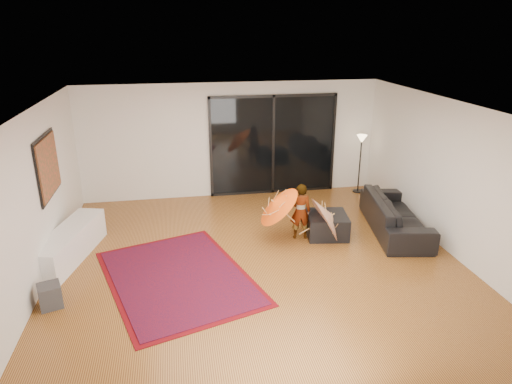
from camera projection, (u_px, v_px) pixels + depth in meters
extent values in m
plane|color=#A66B2D|center=(258.00, 263.00, 7.99)|extent=(7.00, 7.00, 0.00)
plane|color=white|center=(259.00, 108.00, 7.05)|extent=(7.00, 7.00, 0.00)
plane|color=silver|center=(231.00, 140.00, 10.75)|extent=(7.00, 0.00, 7.00)
plane|color=silver|center=(326.00, 315.00, 4.29)|extent=(7.00, 0.00, 7.00)
plane|color=silver|center=(33.00, 204.00, 6.94)|extent=(0.00, 7.00, 7.00)
plane|color=silver|center=(452.00, 178.00, 8.10)|extent=(0.00, 7.00, 7.00)
cube|color=black|center=(273.00, 145.00, 10.94)|extent=(3.00, 0.04, 2.40)
cube|color=black|center=(274.00, 96.00, 10.52)|extent=(3.06, 0.06, 0.06)
cube|color=black|center=(273.00, 191.00, 11.33)|extent=(3.06, 0.06, 0.06)
cube|color=black|center=(273.00, 145.00, 10.92)|extent=(0.06, 0.06, 2.40)
cube|color=black|center=(47.00, 166.00, 7.76)|extent=(0.02, 1.28, 1.08)
cube|color=#1E4C2A|center=(49.00, 166.00, 7.77)|extent=(0.03, 1.18, 0.98)
cube|color=white|center=(70.00, 244.00, 8.05)|extent=(0.99, 2.05, 0.55)
cube|color=#424244|center=(50.00, 296.00, 6.69)|extent=(0.40, 0.40, 0.36)
cube|color=#5C070D|center=(178.00, 277.00, 7.51)|extent=(2.92, 3.47, 0.01)
cube|color=maroon|center=(178.00, 277.00, 7.51)|extent=(2.72, 3.27, 0.02)
imported|color=black|center=(395.00, 215.00, 9.13)|extent=(1.32, 2.47, 0.68)
cube|color=black|center=(327.00, 225.00, 8.96)|extent=(0.88, 0.88, 0.44)
cylinder|color=black|center=(358.00, 191.00, 11.38)|extent=(0.25, 0.25, 0.03)
cylinder|color=black|center=(360.00, 166.00, 11.15)|extent=(0.03, 0.03, 1.33)
cone|color=#FFD899|center=(362.00, 139.00, 10.92)|extent=(0.25, 0.25, 0.19)
imported|color=#999999|center=(300.00, 211.00, 8.73)|extent=(0.44, 0.32, 1.11)
cone|color=#EC4F0C|center=(273.00, 206.00, 8.53)|extent=(0.78, 0.91, 0.75)
cylinder|color=tan|center=(273.00, 222.00, 8.65)|extent=(0.36, 0.02, 0.38)
cylinder|color=tan|center=(273.00, 200.00, 8.50)|extent=(0.05, 0.02, 0.05)
cone|color=silver|center=(333.00, 215.00, 8.71)|extent=(0.62, 0.94, 0.92)
cylinder|color=tan|center=(332.00, 232.00, 8.84)|extent=(0.49, 0.02, 0.29)
cylinder|color=tan|center=(333.00, 209.00, 8.67)|extent=(0.06, 0.02, 0.05)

